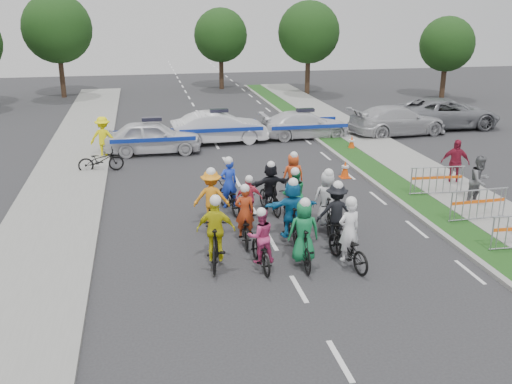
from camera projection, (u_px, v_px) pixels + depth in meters
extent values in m
plane|color=#28282B|center=(299.00, 289.00, 13.92)|extent=(90.00, 90.00, 0.00)
cube|color=gray|center=(403.00, 205.00, 19.51)|extent=(0.20, 60.00, 0.12)
cube|color=#1B4215|center=(422.00, 204.00, 19.64)|extent=(1.20, 60.00, 0.11)
cube|color=gray|center=(470.00, 200.00, 19.98)|extent=(2.40, 60.00, 0.13)
cube|color=gray|center=(48.00, 230.00, 17.32)|extent=(3.00, 60.00, 0.13)
imported|color=black|center=(347.00, 248.00, 15.02)|extent=(1.04, 2.02, 1.01)
imported|color=white|center=(349.00, 230.00, 14.81)|extent=(0.68, 0.52, 1.69)
sphere|color=white|center=(351.00, 202.00, 14.52)|extent=(0.29, 0.29, 0.29)
imported|color=black|center=(303.00, 246.00, 15.01)|extent=(0.62, 1.86, 1.10)
imported|color=#167A42|center=(304.00, 231.00, 14.82)|extent=(0.84, 0.57, 1.66)
sphere|color=white|center=(305.00, 203.00, 14.53)|extent=(0.29, 0.29, 0.29)
imported|color=black|center=(260.00, 252.00, 14.93)|extent=(0.69, 1.71, 0.88)
imported|color=#C53671|center=(261.00, 236.00, 14.73)|extent=(0.75, 0.60, 1.47)
sphere|color=white|center=(261.00, 212.00, 14.48)|extent=(0.25, 0.25, 0.25)
imported|color=black|center=(216.00, 245.00, 14.99)|extent=(0.92, 1.99, 1.15)
imported|color=yellow|center=(216.00, 230.00, 14.80)|extent=(1.08, 0.62, 1.73)
sphere|color=white|center=(215.00, 200.00, 14.49)|extent=(0.30, 0.30, 0.30)
imported|color=black|center=(335.00, 228.00, 16.31)|extent=(0.99, 2.01, 1.01)
imported|color=black|center=(336.00, 212.00, 16.10)|extent=(1.18, 0.80, 1.69)
sphere|color=white|center=(338.00, 186.00, 15.81)|extent=(0.29, 0.29, 0.29)
imported|color=black|center=(291.00, 223.00, 16.58)|extent=(0.55, 1.87, 1.12)
imported|color=#1770AE|center=(292.00, 209.00, 16.39)|extent=(1.56, 0.52, 1.68)
sphere|color=white|center=(293.00, 183.00, 16.09)|extent=(0.29, 0.29, 0.29)
imported|color=black|center=(245.00, 227.00, 16.51)|extent=(0.79, 1.82, 0.93)
imported|color=#B43816|center=(245.00, 212.00, 16.31)|extent=(0.60, 0.42, 1.55)
sphere|color=white|center=(245.00, 189.00, 16.03)|extent=(0.27, 0.27, 0.27)
imported|color=black|center=(326.00, 212.00, 17.41)|extent=(0.77, 1.93, 1.13)
imported|color=silver|center=(327.00, 198.00, 17.22)|extent=(0.89, 0.64, 1.69)
sphere|color=white|center=(329.00, 173.00, 16.92)|extent=(0.29, 0.29, 0.29)
imported|color=black|center=(293.00, 209.00, 17.96)|extent=(0.80, 1.87, 0.95)
imported|color=#1A8F4B|center=(294.00, 194.00, 17.76)|extent=(0.82, 0.67, 1.59)
sphere|color=white|center=(295.00, 172.00, 17.48)|extent=(0.28, 0.28, 0.28)
imported|color=black|center=(249.00, 211.00, 17.80)|extent=(0.62, 1.61, 0.95)
imported|color=#EE4262|center=(249.00, 198.00, 17.62)|extent=(0.86, 0.44, 1.42)
sphere|color=white|center=(249.00, 179.00, 17.37)|extent=(0.25, 0.25, 0.25)
imported|color=black|center=(212.00, 213.00, 17.49)|extent=(1.04, 2.04, 1.02)
imported|color=orange|center=(211.00, 197.00, 17.28)|extent=(1.20, 0.83, 1.71)
sphere|color=white|center=(211.00, 172.00, 16.98)|extent=(0.30, 0.30, 0.30)
imported|color=black|center=(270.00, 198.00, 18.85)|extent=(0.82, 1.77, 1.03)
imported|color=black|center=(270.00, 186.00, 18.66)|extent=(1.49, 0.74, 1.54)
sphere|color=white|center=(271.00, 165.00, 18.39)|extent=(0.27, 0.27, 0.27)
imported|color=black|center=(229.00, 197.00, 18.93)|extent=(1.03, 1.98, 0.99)
imported|color=blue|center=(229.00, 183.00, 18.73)|extent=(0.67, 0.51, 1.65)
sphere|color=white|center=(229.00, 161.00, 18.44)|extent=(0.29, 0.29, 0.29)
imported|color=black|center=(293.00, 187.00, 19.94)|extent=(0.56, 1.75, 1.04)
imported|color=#E14B1C|center=(293.00, 175.00, 19.76)|extent=(0.78, 0.53, 1.56)
sphere|color=white|center=(294.00, 155.00, 19.48)|extent=(0.27, 0.27, 0.27)
imported|color=silver|center=(153.00, 137.00, 26.24)|extent=(4.50, 1.93, 1.51)
imported|color=silver|center=(219.00, 128.00, 28.11)|extent=(4.78, 1.89, 1.55)
imported|color=silver|center=(305.00, 125.00, 29.34)|extent=(4.67, 1.99, 1.34)
imported|color=#B9B9BE|center=(398.00, 120.00, 29.89)|extent=(5.48, 2.79, 1.52)
imported|color=gray|center=(446.00, 113.00, 31.54)|extent=(5.96, 2.89, 1.63)
imported|color=#5E5F63|center=(480.00, 181.00, 19.45)|extent=(1.03, 0.92, 1.74)
imported|color=maroon|center=(455.00, 163.00, 21.52)|extent=(1.14, 0.77, 1.80)
imported|color=#FFF40D|center=(103.00, 137.00, 25.39)|extent=(1.31, 0.90, 1.86)
cube|color=#F24C0C|center=(345.00, 177.00, 22.77)|extent=(0.40, 0.40, 0.03)
cone|color=#F24C0C|center=(345.00, 169.00, 22.66)|extent=(0.36, 0.36, 0.70)
cylinder|color=silver|center=(345.00, 167.00, 22.63)|extent=(0.29, 0.29, 0.08)
cube|color=#F24C0C|center=(351.00, 150.00, 27.04)|extent=(0.40, 0.40, 0.03)
cone|color=#F24C0C|center=(352.00, 143.00, 26.93)|extent=(0.36, 0.36, 0.70)
cylinder|color=silver|center=(352.00, 141.00, 26.90)|extent=(0.29, 0.29, 0.08)
imported|color=black|center=(101.00, 160.00, 23.44)|extent=(1.90, 0.87, 0.97)
cylinder|color=#382619|center=(308.00, 72.00, 42.99)|extent=(0.36, 0.36, 3.25)
sphere|color=#143811|center=(309.00, 32.00, 42.06)|extent=(4.55, 4.55, 4.55)
cylinder|color=#382619|center=(443.00, 79.00, 41.05)|extent=(0.36, 0.36, 2.75)
sphere|color=#143811|center=(447.00, 44.00, 40.27)|extent=(3.85, 3.85, 3.85)
cylinder|color=#382619|center=(62.00, 73.00, 41.41)|extent=(0.36, 0.36, 3.50)
sphere|color=#143811|center=(57.00, 28.00, 40.42)|extent=(4.90, 4.90, 4.90)
cylinder|color=#382619|center=(221.00, 70.00, 45.62)|extent=(0.36, 0.36, 3.00)
sphere|color=#143811|center=(221.00, 35.00, 44.76)|extent=(4.20, 4.20, 4.20)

